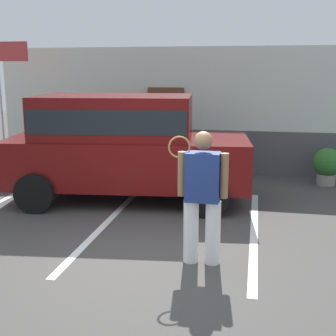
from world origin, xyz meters
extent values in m
plane|color=#423F3D|center=(0.00, 0.00, 0.00)|extent=(40.00, 40.00, 0.00)
cube|color=silver|center=(-1.01, 1.50, 0.00)|extent=(0.12, 4.40, 0.01)
cube|color=silver|center=(1.44, 1.50, 0.00)|extent=(0.12, 4.40, 0.01)
cube|color=silver|center=(0.00, 5.76, 1.54)|extent=(10.33, 0.30, 3.07)
cube|color=#4C4C51|center=(0.00, 5.56, 0.54)|extent=(8.68, 0.10, 1.08)
cube|color=brown|center=(-0.81, 5.54, 1.05)|extent=(0.90, 0.06, 2.10)
cube|color=#590C0C|center=(-1.01, 2.89, 0.80)|extent=(4.78, 2.40, 0.90)
cube|color=#590C0C|center=(-1.26, 2.86, 1.65)|extent=(3.08, 2.07, 0.80)
cube|color=black|center=(-1.26, 2.86, 1.63)|extent=(3.02, 2.08, 0.44)
cylinder|color=black|center=(0.42, 4.01, 0.36)|extent=(0.74, 0.34, 0.72)
cylinder|color=black|center=(0.63, 2.12, 0.36)|extent=(0.74, 0.34, 0.72)
cylinder|color=black|center=(-2.66, 3.66, 0.36)|extent=(0.74, 0.34, 0.72)
cylinder|color=black|center=(-2.45, 1.78, 0.36)|extent=(0.74, 0.34, 0.72)
cylinder|color=white|center=(0.90, 0.18, 0.43)|extent=(0.20, 0.20, 0.86)
cylinder|color=white|center=(0.61, 0.19, 0.43)|extent=(0.20, 0.20, 0.86)
cube|color=navy|center=(0.75, 0.19, 1.18)|extent=(0.44, 0.28, 0.64)
sphere|color=#8C6647|center=(0.75, 0.19, 1.65)|extent=(0.24, 0.24, 0.24)
cylinder|color=#8C6647|center=(1.03, 0.18, 1.20)|extent=(0.11, 0.11, 0.58)
cylinder|color=#8C6647|center=(0.48, 0.19, 1.20)|extent=(0.11, 0.11, 0.58)
torus|color=olive|center=(0.44, 0.24, 1.55)|extent=(0.29, 0.11, 0.29)
cylinder|color=olive|center=(0.44, 0.24, 1.31)|extent=(0.03, 0.03, 0.20)
cylinder|color=gray|center=(2.99, 4.88, 0.12)|extent=(0.41, 0.41, 0.25)
sphere|color=#2D6B28|center=(2.99, 4.88, 0.52)|extent=(0.63, 0.63, 0.63)
cylinder|color=silver|center=(-4.67, 4.57, 1.61)|extent=(0.05, 0.05, 3.22)
cube|color=#B23838|center=(-4.27, 4.57, 2.94)|extent=(0.75, 0.04, 0.45)
camera|label=1|loc=(1.40, -5.46, 2.53)|focal=48.40mm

